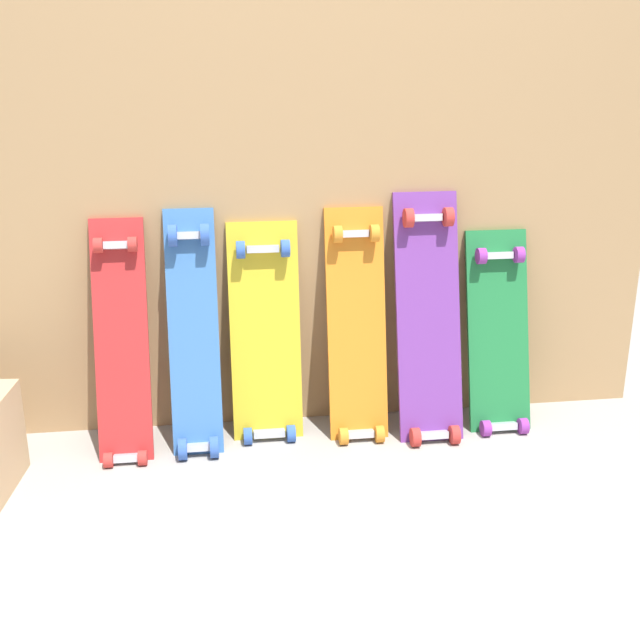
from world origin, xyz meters
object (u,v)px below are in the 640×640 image
object	(u,v)px
skateboard_red	(122,352)
skateboard_orange	(357,334)
skateboard_purple	(429,327)
skateboard_green	(499,341)
skateboard_blue	(194,342)
skateboard_yellow	(266,342)

from	to	relation	value
skateboard_red	skateboard_orange	bearing A→B (deg)	2.12
skateboard_purple	skateboard_green	world-z (taller)	skateboard_purple
skateboard_blue	skateboard_purple	size ratio (longest dim) A/B	0.95
skateboard_yellow	skateboard_blue	bearing A→B (deg)	-169.05
skateboard_orange	skateboard_purple	distance (m)	0.25
skateboard_orange	skateboard_green	world-z (taller)	skateboard_orange
skateboard_red	skateboard_blue	bearing A→B (deg)	1.87
skateboard_yellow	skateboard_purple	size ratio (longest dim) A/B	0.90
skateboard_yellow	skateboard_green	size ratio (longest dim) A/B	1.07
skateboard_purple	skateboard_blue	bearing A→B (deg)	179.71
skateboard_blue	skateboard_green	bearing A→B (deg)	0.89
skateboard_red	skateboard_purple	world-z (taller)	skateboard_purple
skateboard_red	skateboard_blue	distance (m)	0.23
skateboard_yellow	skateboard_green	distance (m)	0.82
skateboard_red	skateboard_yellow	bearing A→B (deg)	6.50
skateboard_green	skateboard_orange	bearing A→B (deg)	179.44
skateboard_red	skateboard_orange	world-z (taller)	skateboard_orange
skateboard_orange	skateboard_yellow	bearing A→B (deg)	175.42
skateboard_yellow	skateboard_purple	xyz separation A→B (m)	(0.56, -0.05, 0.04)
skateboard_red	skateboard_orange	size ratio (longest dim) A/B	0.99
skateboard_yellow	skateboard_green	world-z (taller)	skateboard_yellow
skateboard_blue	skateboard_orange	world-z (taller)	skateboard_blue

